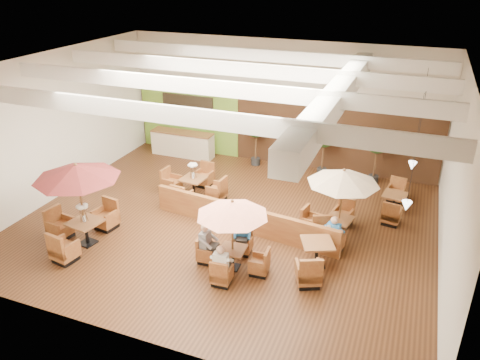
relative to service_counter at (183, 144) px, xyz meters
The scene contains 17 objects.
room 6.78m from the service_counter, 39.88° to the right, with size 14.04×14.00×5.52m.
service_counter is the anchor object (origin of this frame).
booth_divider 7.45m from the service_counter, 46.72° to the right, with size 6.90×0.18×0.96m, color brown.
table_0 8.15m from the service_counter, 85.78° to the right, with size 2.77×2.88×2.87m.
table_1 9.42m from the service_counter, 53.30° to the right, with size 2.26×2.26×2.31m.
table_2 9.48m from the service_counter, 29.61° to the right, with size 2.43×2.54×2.52m.
table_3 4.36m from the service_counter, 56.86° to the right, with size 2.67×2.67×1.56m.
table_4 10.21m from the service_counter, 39.23° to the right, with size 1.21×2.93×1.02m.
table_5 10.04m from the service_counter, 12.43° to the right, with size 0.92×2.51×0.92m.
topiary_0 3.78m from the service_counter, ahead, with size 1.01×1.01×2.34m.
topiary_1 6.73m from the service_counter, ahead, with size 0.97×0.97×2.26m.
topiary_2 8.88m from the service_counter, ahead, with size 1.00×1.00×2.32m.
diner_0 10.06m from the service_counter, 56.16° to the right, with size 0.43×0.35×0.85m.
diner_1 8.71m from the service_counter, 49.99° to the right, with size 0.42×0.37×0.78m.
diner_2 8.89m from the service_counter, 57.65° to the right, with size 0.33×0.42×0.86m.
diner_3 9.94m from the service_counter, 34.06° to the right, with size 0.44×0.38×0.83m.
diner_4 9.94m from the service_counter, 34.06° to the right, with size 0.41×0.34×0.81m.
Camera 1 is at (5.64, -13.22, 8.39)m, focal length 35.00 mm.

